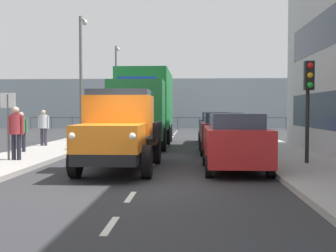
{
  "coord_description": "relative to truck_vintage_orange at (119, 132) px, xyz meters",
  "views": [
    {
      "loc": [
        -1.27,
        10.3,
        1.82
      ],
      "look_at": [
        -0.33,
        -6.76,
        1.18
      ],
      "focal_mm": 45.41,
      "sensor_mm": 36.0,
      "label": 1
    }
  ],
  "objects": [
    {
      "name": "pedestrian_in_dark_coat",
      "position": [
        3.73,
        -1.44,
        0.03
      ],
      "size": [
        0.53,
        0.34,
        1.78
      ],
      "color": "black",
      "rests_on": "sidewalk_right"
    },
    {
      "name": "lorry_cargo_green",
      "position": [
        0.27,
        -9.06,
        0.9
      ],
      "size": [
        2.58,
        8.2,
        3.87
      ],
      "color": "#1E7033",
      "rests_on": "ground_plane"
    },
    {
      "name": "lamp_post_promenade",
      "position": [
        3.87,
        -10.56,
        2.98
      ],
      "size": [
        0.32,
        1.14,
        6.77
      ],
      "color": "#59595B",
      "rests_on": "sidewalk_right"
    },
    {
      "name": "car_navy_kerbside_2",
      "position": [
        -3.43,
        -10.92,
        -0.29
      ],
      "size": [
        1.77,
        3.89,
        1.72
      ],
      "color": "navy",
      "rests_on": "ground_plane"
    },
    {
      "name": "sea_horizon",
      "position": [
        -0.87,
        -30.73,
        1.32
      ],
      "size": [
        80.0,
        0.8,
        5.0
      ],
      "primitive_type": "cube",
      "color": "#84939E",
      "rests_on": "ground_plane"
    },
    {
      "name": "car_red_kerbside_near",
      "position": [
        -3.43,
        -0.19,
        -0.28
      ],
      "size": [
        1.83,
        3.99,
        1.72
      ],
      "color": "#B21E1E",
      "rests_on": "ground_plane"
    },
    {
      "name": "pedestrian_couple_b",
      "position": [
        4.81,
        -7.15,
        -0.04
      ],
      "size": [
        0.53,
        0.34,
        1.68
      ],
      "color": "#383342",
      "rests_on": "sidewalk_right"
    },
    {
      "name": "sidewalk_right",
      "position": [
        3.99,
        -8.45,
        -1.1
      ],
      "size": [
        2.68,
        38.57,
        0.15
      ],
      "primitive_type": "cube",
      "color": "#9E9993",
      "rests_on": "ground_plane"
    },
    {
      "name": "car_silver_oppositeside_1",
      "position": [
        1.7,
        -17.45,
        -0.28
      ],
      "size": [
        1.82,
        4.55,
        1.72
      ],
      "color": "#B7BABF",
      "rests_on": "ground_plane"
    },
    {
      "name": "pedestrian_strolling",
      "position": [
        4.67,
        -4.17,
        -0.1
      ],
      "size": [
        0.53,
        0.34,
        1.59
      ],
      "color": "black",
      "rests_on": "sidewalk_right"
    },
    {
      "name": "car_teal_oppositeside_0",
      "position": [
        1.7,
        -10.98,
        -0.28
      ],
      "size": [
        1.93,
        4.55,
        1.72
      ],
      "color": "#1E6670",
      "rests_on": "ground_plane"
    },
    {
      "name": "sidewalk_left",
      "position": [
        -5.72,
        -8.45,
        -1.1
      ],
      "size": [
        2.68,
        38.57,
        0.15
      ],
      "primitive_type": "cube",
      "color": "#9E9993",
      "rests_on": "ground_plane"
    },
    {
      "name": "traffic_light_near",
      "position": [
        -5.81,
        -1.07,
        1.29
      ],
      "size": [
        0.28,
        0.41,
        3.2
      ],
      "color": "black",
      "rests_on": "sidewalk_left"
    },
    {
      "name": "lamp_post_far",
      "position": [
        4.01,
        -22.13,
        3.05
      ],
      "size": [
        0.32,
        1.14,
        6.9
      ],
      "color": "#59595B",
      "rests_on": "sidewalk_right"
    },
    {
      "name": "seawall_railing",
      "position": [
        -0.87,
        -27.13,
        -0.26
      ],
      "size": [
        28.08,
        0.08,
        1.2
      ],
      "color": "#4C5156",
      "rests_on": "ground_plane"
    },
    {
      "name": "car_maroon_kerbside_1",
      "position": [
        -3.43,
        -5.39,
        -0.28
      ],
      "size": [
        1.87,
        3.82,
        1.72
      ],
      "color": "maroon",
      "rests_on": "ground_plane"
    },
    {
      "name": "ground_plane",
      "position": [
        -0.87,
        -8.45,
        -1.18
      ],
      "size": [
        80.0,
        80.0,
        0.0
      ],
      "primitive_type": "plane",
      "color": "#2D2D30"
    },
    {
      "name": "car_black_oppositeside_2",
      "position": [
        1.7,
        -23.39,
        -0.28
      ],
      "size": [
        1.82,
        4.67,
        1.72
      ],
      "color": "black",
      "rests_on": "ground_plane"
    },
    {
      "name": "road_centreline_markings",
      "position": [
        -0.87,
        -7.91,
        -1.17
      ],
      "size": [
        0.12,
        34.45,
        0.01
      ],
      "color": "silver",
      "rests_on": "ground_plane"
    },
    {
      "name": "street_sign",
      "position": [
        4.01,
        -1.46,
        0.5
      ],
      "size": [
        0.5,
        0.07,
        2.25
      ],
      "color": "#4C4C4C",
      "rests_on": "sidewalk_right"
    },
    {
      "name": "truck_vintage_orange",
      "position": [
        0.0,
        0.0,
        0.0
      ],
      "size": [
        2.17,
        5.64,
        2.43
      ],
      "color": "black",
      "rests_on": "ground_plane"
    }
  ]
}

